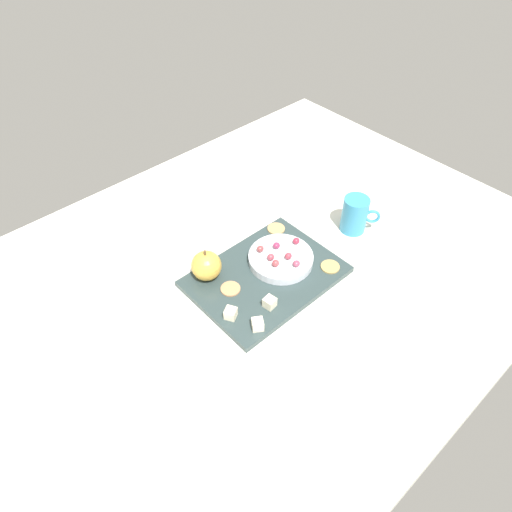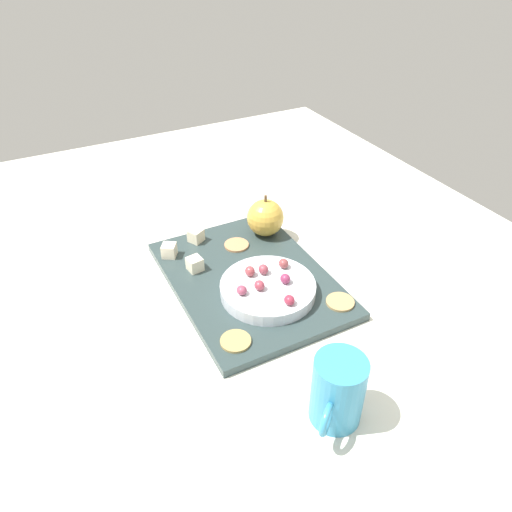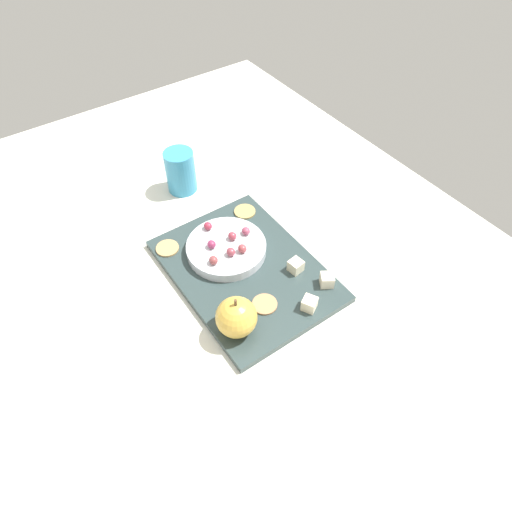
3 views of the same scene
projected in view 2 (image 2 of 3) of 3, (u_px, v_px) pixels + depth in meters
The scene contains 19 objects.
table at pixel (267, 289), 83.61cm from camera, with size 142.88×105.33×4.68cm, color silver.
platter at pixel (249, 279), 81.00cm from camera, with size 33.78×24.63×1.39cm, color #2E3E3F.
serving_dish at pixel (268, 289), 76.33cm from camera, with size 15.27×15.27×2.00cm, color silver.
apple_whole at pixel (265, 218), 89.14cm from camera, with size 6.91×6.91×6.91cm, color gold.
apple_stem at pixel (266, 198), 86.75cm from camera, with size 0.50×0.50×1.20cm, color brown.
cheese_cube_0 at pixel (195, 264), 81.30cm from camera, with size 2.36×2.36×2.36cm, color #EDE4C2.
cheese_cube_1 at pixel (169, 250), 84.53cm from camera, with size 2.36×2.36×2.36cm, color #F6E7C9.
cheese_cube_2 at pixel (196, 236), 88.37cm from camera, with size 2.36×2.36×2.36cm, color #F8EAC6.
cracker_0 at pixel (236, 245), 87.62cm from camera, with size 4.45×4.45×0.40cm, color tan.
cracker_1 at pixel (236, 341), 68.19cm from camera, with size 4.45×4.45×0.40cm, color tan.
cracker_2 at pixel (340, 302), 74.95cm from camera, with size 4.45×4.45×0.40cm, color tan.
grape_0 at pixel (263, 269), 77.44cm from camera, with size 1.76×1.58×1.61cm, color #923D4A.
grape_1 at pixel (242, 290), 73.36cm from camera, with size 1.76×1.58×1.43cm, color #933E56.
grape_2 at pixel (259, 285), 74.19cm from camera, with size 1.76×1.58×1.57cm, color #973746.
grape_3 at pixel (289, 300), 71.46cm from camera, with size 1.76×1.58×1.50cm, color #972B40.
grape_4 at pixel (285, 279), 75.48cm from camera, with size 1.76×1.58×1.58cm, color #892E51.
grape_5 at pixel (250, 271), 77.00cm from camera, with size 1.76×1.58×1.67cm, color #993F45.
grape_6 at pixel (284, 263), 78.75cm from camera, with size 1.76×1.58×1.57cm, color brown.
cup at pixel (337, 391), 57.21cm from camera, with size 7.54×8.52×9.58cm.
Camera 2 is at (-56.12, 31.22, 56.22)cm, focal length 33.62 mm.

